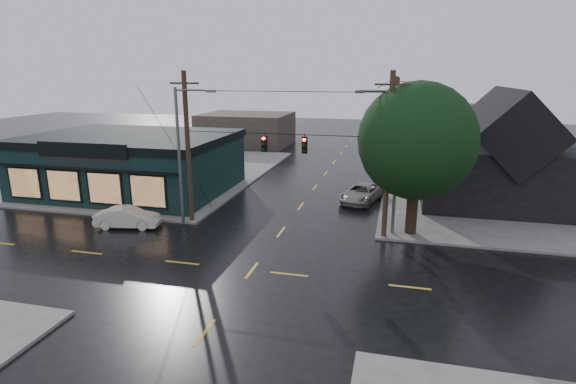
% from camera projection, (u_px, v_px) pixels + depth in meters
% --- Properties ---
extents(ground_plane, '(160.00, 160.00, 0.00)m').
position_uv_depth(ground_plane, '(252.00, 270.00, 23.48)').
color(ground_plane, black).
extents(sidewalk_nw, '(28.00, 28.00, 0.15)m').
position_uv_depth(sidewalk_nw, '(130.00, 171.00, 46.85)').
color(sidewalk_nw, '#615F5B').
rests_on(sidewalk_nw, ground).
extents(sidewalk_ne, '(28.00, 28.00, 0.15)m').
position_uv_depth(sidewalk_ne, '(554.00, 195.00, 37.59)').
color(sidewalk_ne, '#615F5B').
rests_on(sidewalk_ne, ground).
extents(pizza_shop, '(16.30, 12.34, 4.90)m').
position_uv_depth(pizza_shop, '(132.00, 162.00, 38.43)').
color(pizza_shop, black).
rests_on(pizza_shop, ground).
extents(ne_building, '(12.60, 11.60, 8.75)m').
position_uv_depth(ne_building, '(504.00, 146.00, 34.80)').
color(ne_building, black).
rests_on(ne_building, ground).
extents(corner_tree, '(7.18, 7.18, 9.46)m').
position_uv_depth(corner_tree, '(417.00, 141.00, 27.07)').
color(corner_tree, black).
rests_on(corner_tree, ground).
extents(utility_pole_nw, '(2.00, 0.32, 10.15)m').
position_uv_depth(utility_pole_nw, '(192.00, 222.00, 31.08)').
color(utility_pole_nw, black).
rests_on(utility_pole_nw, ground).
extents(utility_pole_ne, '(2.00, 0.32, 10.15)m').
position_uv_depth(utility_pole_ne, '(383.00, 238.00, 28.07)').
color(utility_pole_ne, black).
rests_on(utility_pole_ne, ground).
extents(utility_pole_far_a, '(2.00, 0.32, 9.65)m').
position_uv_depth(utility_pole_far_a, '(391.00, 169.00, 48.24)').
color(utility_pole_far_a, black).
rests_on(utility_pole_far_a, ground).
extents(utility_pole_far_b, '(2.00, 0.32, 9.15)m').
position_uv_depth(utility_pole_far_b, '(395.00, 142.00, 66.99)').
color(utility_pole_far_b, black).
rests_on(utility_pole_far_b, ground).
extents(utility_pole_far_c, '(2.00, 0.32, 9.15)m').
position_uv_depth(utility_pole_far_c, '(396.00, 126.00, 85.75)').
color(utility_pole_far_c, black).
rests_on(utility_pole_far_c, ground).
extents(span_signal_assembly, '(13.00, 0.48, 1.23)m').
position_uv_depth(span_signal_assembly, '(284.00, 144.00, 28.08)').
color(span_signal_assembly, black).
rests_on(span_signal_assembly, ground).
extents(streetlight_nw, '(5.40, 0.30, 9.15)m').
position_uv_depth(streetlight_nw, '(184.00, 225.00, 30.49)').
color(streetlight_nw, '#5C5E60').
rests_on(streetlight_nw, ground).
extents(streetlight_ne, '(5.40, 0.30, 9.15)m').
position_uv_depth(streetlight_ne, '(392.00, 235.00, 28.61)').
color(streetlight_ne, '#5C5E60').
rests_on(streetlight_ne, ground).
extents(bg_building_west, '(12.00, 10.00, 4.40)m').
position_uv_depth(bg_building_west, '(247.00, 129.00, 63.67)').
color(bg_building_west, '#3C312B').
rests_on(bg_building_west, ground).
extents(bg_building_east, '(14.00, 12.00, 5.60)m').
position_uv_depth(bg_building_east, '(467.00, 127.00, 61.26)').
color(bg_building_east, '#27272C').
rests_on(bg_building_east, ground).
extents(sedan_cream, '(4.41, 2.24, 1.39)m').
position_uv_depth(sedan_cream, '(128.00, 217.00, 29.80)').
color(sedan_cream, beige).
rests_on(sedan_cream, ground).
extents(suv_silver, '(3.62, 5.54, 1.42)m').
position_uv_depth(suv_silver, '(362.00, 193.00, 35.72)').
color(suv_silver, gray).
rests_on(suv_silver, ground).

